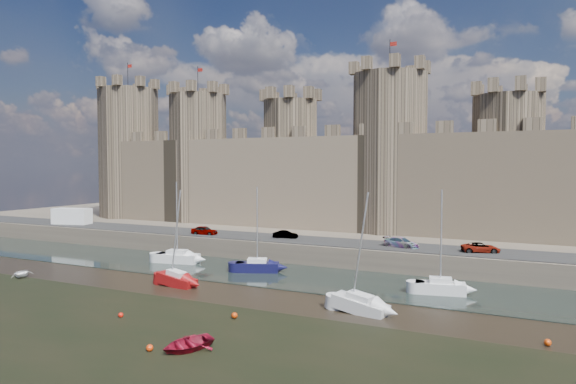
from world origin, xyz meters
name	(u,v)px	position (x,y,z in m)	size (l,w,h in m)	color
ground	(167,351)	(0.00, 0.00, 0.00)	(160.00, 160.00, 0.00)	black
water_channel	(311,278)	(0.00, 24.00, 0.04)	(160.00, 12.00, 0.08)	black
quay	(395,230)	(0.00, 60.00, 1.25)	(160.00, 60.00, 2.50)	#4C443A
road	(343,243)	(0.00, 34.00, 2.55)	(160.00, 7.00, 0.10)	black
castle	(371,169)	(-0.64, 48.00, 11.67)	(108.50, 11.00, 29.00)	#42382B
car_0	(204,230)	(-19.96, 32.53, 3.13)	(1.50, 3.72, 1.27)	gray
car_1	(285,235)	(-8.17, 34.22, 3.04)	(1.14, 3.27, 1.08)	gray
car_2	(401,243)	(7.46, 33.52, 3.12)	(1.73, 4.26, 1.24)	gray
car_3	(481,248)	(16.23, 33.81, 3.07)	(1.90, 4.13, 1.15)	gray
van	(72,216)	(-46.94, 33.50, 3.83)	(6.08, 2.43, 2.65)	white
sailboat_0	(177,257)	(-18.52, 24.67, 0.79)	(5.68, 3.01, 10.09)	silver
sailboat_1	(257,266)	(-6.84, 24.25, 0.78)	(5.21, 3.55, 9.73)	black
sailboat_2	(440,286)	(13.69, 23.06, 0.80)	(4.84, 2.65, 9.88)	silver
sailboat_4	(177,279)	(-10.96, 14.92, 0.73)	(4.31, 1.95, 9.80)	maroon
sailboat_5	(360,304)	(8.69, 14.04, 0.73)	(4.91, 2.56, 10.08)	silver
dinghy_4	(187,345)	(1.15, 0.65, 0.37)	(2.52, 0.73, 3.53)	maroon
dinghy_6	(22,274)	(-29.08, 11.00, 0.32)	(2.18, 0.63, 3.05)	white
buoy_0	(121,315)	(-8.18, 4.29, 0.20)	(0.40, 0.40, 0.40)	red
buoy_1	(234,315)	(0.19, 8.04, 0.25)	(0.50, 0.50, 0.50)	#C03608
buoy_3	(548,343)	(22.58, 12.00, 0.24)	(0.49, 0.49, 0.49)	#C63908
buoy_4	(150,348)	(-0.99, -0.56, 0.23)	(0.47, 0.47, 0.47)	red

